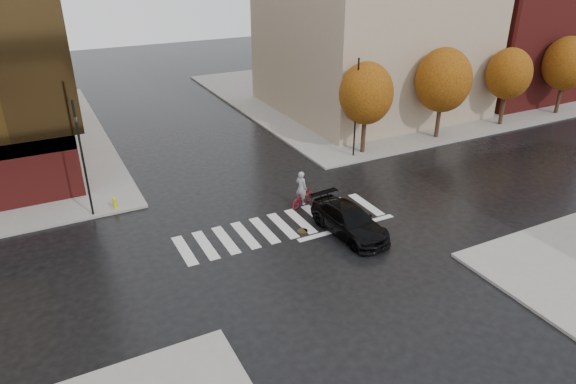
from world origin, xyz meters
The scene contains 15 objects.
ground centered at (0.00, 0.00, 0.00)m, with size 120.00×120.00×0.00m, color black.
sidewalk_ne centered at (21.00, 21.00, 0.07)m, with size 30.00×30.00×0.15m, color gray.
crosswalk centered at (0.00, 0.50, 0.01)m, with size 12.00×3.00×0.01m, color silver.
building_ne_tan centered at (17.00, 17.00, 9.15)m, with size 16.00×16.00×18.00m, color tan.
building_ne_brick centered at (33.00, 16.00, 7.15)m, with size 14.00×14.00×14.00m, color maroon.
tree_ne_a centered at (10.00, 7.40, 4.46)m, with size 3.80×3.80×6.50m.
tree_ne_b centered at (17.00, 7.40, 4.62)m, with size 4.20×4.20×6.89m.
tree_ne_c centered at (24.00, 7.40, 4.37)m, with size 3.60×3.60×6.31m.
tree_ne_d centered at (31.00, 7.40, 4.54)m, with size 4.00×4.00×6.70m.
sedan centered at (2.77, -1.80, 0.75)m, with size 2.09×5.14×1.49m, color black.
cyclist centered at (2.10, 2.15, 0.74)m, with size 2.01×1.39×2.17m.
traffic_light_nw centered at (-9.00, 6.30, 3.82)m, with size 0.19×0.17×6.58m.
traffic_light_ne centered at (9.00, 7.09, 4.05)m, with size 0.15×0.18×6.91m.
fire_hydrant centered at (-7.74, 6.50, 0.53)m, with size 0.24×0.24×0.69m.
manhole centered at (0.69, -0.50, 0.01)m, with size 0.57×0.57×0.01m, color #473519.
Camera 1 is at (-10.88, -21.27, 13.81)m, focal length 32.00 mm.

